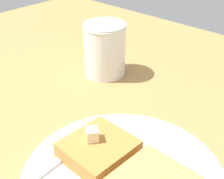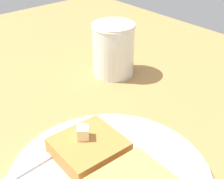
% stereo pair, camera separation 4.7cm
% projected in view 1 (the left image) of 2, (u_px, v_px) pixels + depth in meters
% --- Properties ---
extents(plate, '(0.24, 0.24, 0.01)m').
position_uv_depth(plate, '(123.00, 176.00, 0.37)').
color(plate, silver).
rests_on(plate, table_surface).
extents(toast_slice_left, '(0.08, 0.08, 0.02)m').
position_uv_depth(toast_slice_left, '(99.00, 149.00, 0.39)').
color(toast_slice_left, '#AA6E32').
rests_on(toast_slice_left, plate).
extents(butter_pat_primary, '(0.02, 0.02, 0.02)m').
position_uv_depth(butter_pat_primary, '(92.00, 134.00, 0.38)').
color(butter_pat_primary, beige).
rests_on(butter_pat_primary, toast_slice_left).
extents(fork, '(0.03, 0.16, 0.00)m').
position_uv_depth(fork, '(71.00, 151.00, 0.40)').
color(fork, silver).
rests_on(fork, plate).
extents(syrup_jar, '(0.08, 0.08, 0.10)m').
position_uv_depth(syrup_jar, '(105.00, 52.00, 0.58)').
color(syrup_jar, '#351807').
rests_on(syrup_jar, table_surface).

